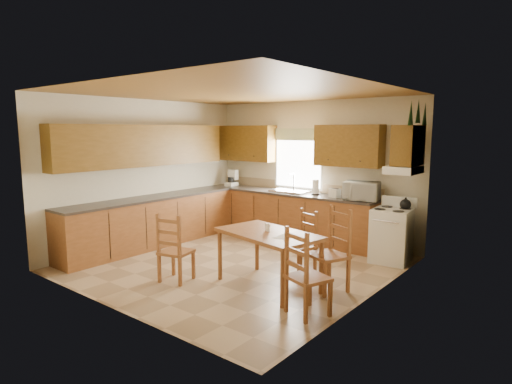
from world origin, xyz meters
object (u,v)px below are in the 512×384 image
Objects in this scene: dining_table at (268,259)px; chair_far_left at (300,242)px; microwave at (362,191)px; chair_near_right at (308,272)px; chair_near_left at (176,247)px; stove at (391,236)px; chair_far_right at (328,250)px.

chair_far_left reaches higher than dining_table.
microwave reaches higher than chair_far_left.
microwave is 2.96m from chair_near_right.
chair_far_left is (1.18, 1.41, -0.02)m from chair_near_left.
chair_near_left is 2.08m from chair_near_right.
microwave is (-0.66, 0.25, 0.66)m from stove.
stove is at bearing 107.33° from chair_far_right.
chair_far_right reaches higher than chair_near_right.
stove is 0.83× the size of chair_near_right.
chair_far_left reaches higher than stove.
chair_near_left reaches higher than stove.
chair_near_right is at bearing 171.94° from chair_near_left.
microwave is 0.58× the size of chair_far_left.
chair_near_left is at bearing -126.32° from microwave.
chair_near_left reaches higher than chair_far_left.
dining_table is 1.52× the size of chair_far_left.
microwave is 1.74m from chair_far_left.
chair_near_right is (2.07, 0.20, 0.02)m from chair_near_left.
chair_far_right reaches higher than chair_far_left.
chair_near_left is 1.05× the size of chair_far_left.
chair_far_right is at bearing -12.16° from chair_far_left.
chair_far_left is at bearing -109.31° from microwave.
chair_near_left is at bearing -132.24° from stove.
microwave is at bearing 99.72° from chair_far_left.
chair_far_right is at bearing 40.13° from dining_table.
chair_near_right is 0.93× the size of chair_far_right.
chair_near_left is at bearing 25.32° from chair_near_right.
chair_far_left is (-0.89, 1.21, -0.05)m from chair_near_right.
dining_table is 1.02m from chair_near_right.
chair_near_left is (-1.39, -3.02, -0.59)m from microwave.
dining_table is 1.33m from chair_near_left.
chair_far_right is at bearing -164.85° from chair_near_left.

